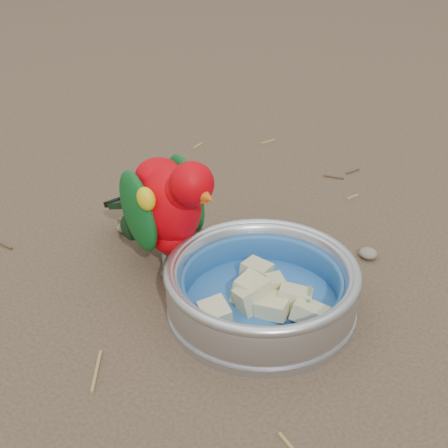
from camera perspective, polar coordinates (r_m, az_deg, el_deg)
The scene contains 6 objects.
ground at distance 0.73m, azimuth 2.71°, elevation -9.94°, with size 60.00×60.00×0.00m, color #4C3A2B.
food_bowl at distance 0.77m, azimuth 3.11°, elevation -6.90°, with size 0.21×0.21×0.02m, color #B2B2BA.
bowl_wall at distance 0.75m, azimuth 3.17°, elevation -5.10°, with size 0.21×0.21×0.04m, color #B2B2BA, non-canonical shape.
fruit_wedges at distance 0.76m, azimuth 3.16°, elevation -5.53°, with size 0.13×0.13×0.03m, color #C4BB89, non-canonical shape.
lory_parrot at distance 0.81m, azimuth -4.60°, elevation 0.85°, with size 0.09×0.19×0.16m, color #BF0008, non-canonical shape.
ground_debris at distance 0.77m, azimuth 3.61°, elevation -7.29°, with size 0.90×0.80×0.01m, color olive, non-canonical shape.
Camera 1 is at (0.29, -0.47, 0.48)m, focal length 55.00 mm.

